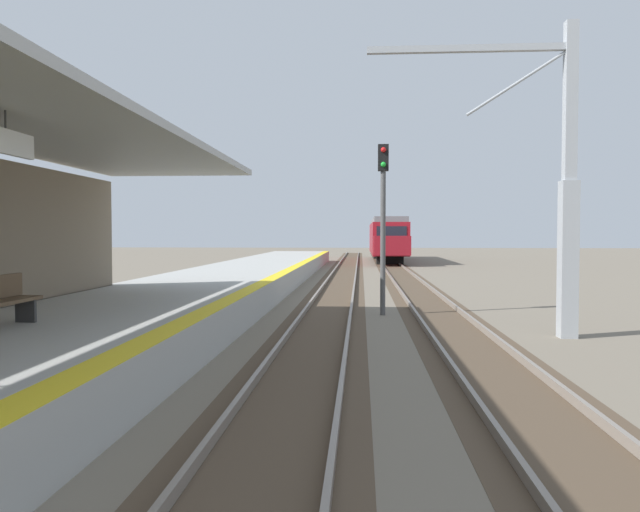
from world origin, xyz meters
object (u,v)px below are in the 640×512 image
catenary_pylon_far_side (556,187)px  platform_bench (2,299)px  rail_signal_post (383,211)px  approaching_train (387,237)px

catenary_pylon_far_side → platform_bench: (-10.71, -4.99, -2.23)m
rail_signal_post → platform_bench: rail_signal_post is taller
approaching_train → platform_bench: (-8.45, -46.47, -0.80)m
catenary_pylon_far_side → platform_bench: 12.02m
approaching_train → catenary_pylon_far_side: catenary_pylon_far_side is taller
approaching_train → catenary_pylon_far_side: 41.56m
approaching_train → catenary_pylon_far_side: (2.25, -41.47, 1.43)m
approaching_train → platform_bench: approaching_train is taller
catenary_pylon_far_side → platform_bench: catenary_pylon_far_side is taller
rail_signal_post → catenary_pylon_far_side: (3.96, -3.82, 0.41)m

